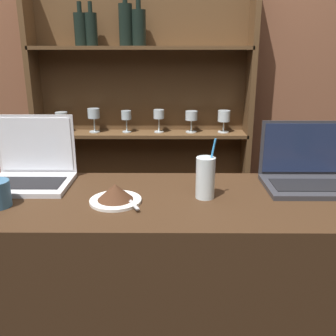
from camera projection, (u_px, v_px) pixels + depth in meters
bar_counter at (135, 321)px, 1.48m from camera, size 2.13×0.54×1.06m
back_wall at (147, 84)px, 2.25m from camera, size 7.00×0.06×2.70m
back_shelf at (142, 139)px, 2.27m from camera, size 1.26×0.18×1.95m
laptop_near at (31, 169)px, 1.44m from camera, size 0.31×0.24×0.25m
laptop_far at (307, 173)px, 1.42m from camera, size 0.33×0.24×0.24m
cake_plate at (115, 194)px, 1.27m from camera, size 0.18×0.18×0.07m
water_glass at (205, 178)px, 1.30m from camera, size 0.07×0.07×0.21m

